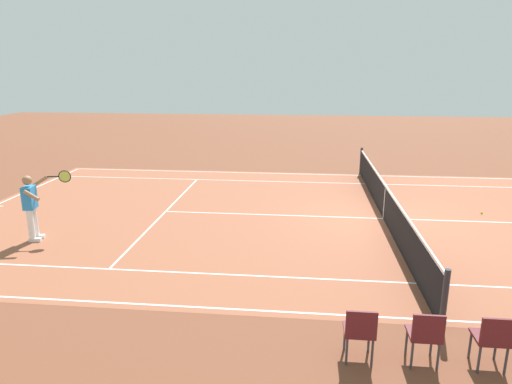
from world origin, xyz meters
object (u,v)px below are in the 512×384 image
tennis_net (385,202)px  tennis_player_near (32,204)px  spectator_chair_3 (425,334)px  tennis_ball (482,213)px  spectator_chair_4 (360,330)px  spectator_chair_2 (493,338)px

tennis_net → tennis_player_near: bearing=16.3°
tennis_player_near → spectator_chair_3: bearing=153.6°
tennis_ball → spectator_chair_3: bearing=65.2°
tennis_player_near → spectator_chair_4: (-7.48, 4.17, -0.41)m
tennis_player_near → spectator_chair_2: size_ratio=1.93×
tennis_player_near → spectator_chair_2: (-9.31, 4.17, -0.41)m
tennis_ball → spectator_chair_2: 7.99m
tennis_player_near → spectator_chair_3: (-8.39, 4.17, -0.41)m
spectator_chair_4 → tennis_ball: bearing=-120.3°
tennis_player_near → spectator_chair_3: tennis_player_near is taller
spectator_chair_3 → tennis_player_near: bearing=-26.4°
tennis_net → spectator_chair_4: (1.45, 6.79, 0.03)m
spectator_chair_3 → spectator_chair_2: bearing=180.0°
spectator_chair_2 → spectator_chair_4: size_ratio=1.00×
tennis_net → tennis_ball: size_ratio=177.27×
tennis_net → spectator_chair_2: bearing=93.1°
tennis_ball → spectator_chair_4: spectator_chair_4 is taller
spectator_chair_2 → spectator_chair_3: bearing=0.0°
tennis_net → spectator_chair_2: size_ratio=13.30×
spectator_chair_2 → spectator_chair_4: (1.82, 0.00, 0.00)m
spectator_chair_2 → spectator_chair_3: size_ratio=1.00×
spectator_chair_2 → tennis_net: bearing=-86.9°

